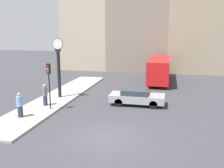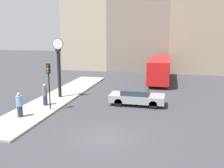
{
  "view_description": "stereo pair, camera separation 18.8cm",
  "coord_description": "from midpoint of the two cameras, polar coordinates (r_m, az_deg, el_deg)",
  "views": [
    {
      "loc": [
        3.39,
        -13.03,
        5.97
      ],
      "look_at": [
        -1.32,
        7.58,
        1.52
      ],
      "focal_mm": 40.0,
      "sensor_mm": 36.0,
      "label": 1
    },
    {
      "loc": [
        3.57,
        -12.99,
        5.97
      ],
      "look_at": [
        -1.32,
        7.58,
        1.52
      ],
      "focal_mm": 40.0,
      "sensor_mm": 36.0,
      "label": 2
    }
  ],
  "objects": [
    {
      "name": "building_row",
      "position": [
        39.16,
        7.42,
        15.33
      ],
      "size": [
        26.67,
        5.0,
        18.5
      ],
      "color": "#B7A88E",
      "rests_on": "ground_plane"
    },
    {
      "name": "street_clock",
      "position": [
        22.71,
        -12.32,
        3.7
      ],
      "size": [
        0.99,
        0.37,
        5.28
      ],
      "color": "black",
      "rests_on": "sidewalk_corner"
    },
    {
      "name": "bus_distant",
      "position": [
        30.85,
        10.59,
        3.59
      ],
      "size": [
        2.38,
        9.64,
        2.85
      ],
      "color": "red",
      "rests_on": "ground_plane"
    },
    {
      "name": "sidewalk_corner",
      "position": [
        23.78,
        -11.92,
        -2.74
      ],
      "size": [
        3.16,
        19.67,
        0.14
      ],
      "primitive_type": "cube",
      "color": "#A39E93",
      "rests_on": "ground_plane"
    },
    {
      "name": "ground_plane",
      "position": [
        14.73,
        -1.97,
        -12.02
      ],
      "size": [
        120.0,
        120.0,
        0.0
      ],
      "primitive_type": "plane",
      "color": "#38383D"
    },
    {
      "name": "pedestrian_grey_jacket",
      "position": [
        20.7,
        -15.33,
        -2.4
      ],
      "size": [
        0.41,
        0.41,
        1.76
      ],
      "color": "#2D334C",
      "rests_on": "sidewalk_corner"
    },
    {
      "name": "traffic_light_near",
      "position": [
        19.26,
        -14.51,
        1.63
      ],
      "size": [
        0.26,
        0.24,
        3.51
      ],
      "color": "black",
      "rests_on": "sidewalk_corner"
    },
    {
      "name": "pedestrian_blue_stripe",
      "position": [
        18.43,
        -20.6,
        -4.55
      ],
      "size": [
        0.43,
        0.43,
        1.74
      ],
      "color": "#2D334C",
      "rests_on": "sidewalk_corner"
    },
    {
      "name": "sedan_car",
      "position": [
        20.77,
        5.38,
        -2.91
      ],
      "size": [
        4.49,
        1.89,
        1.32
      ],
      "color": "#9E9EA3",
      "rests_on": "ground_plane"
    }
  ]
}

